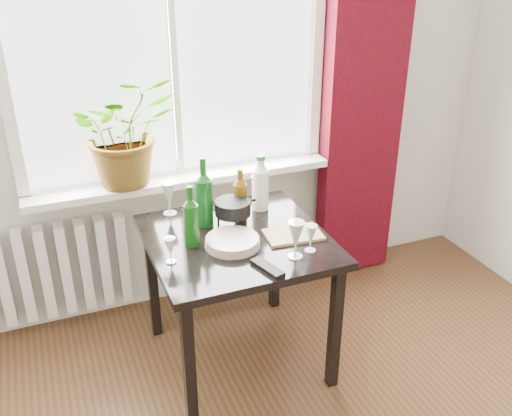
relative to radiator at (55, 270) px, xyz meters
name	(u,v)px	position (x,y,z in m)	size (l,w,h in m)	color
window	(171,34)	(0.75, 0.04, 1.22)	(1.72, 0.08, 1.62)	white
windowsill	(183,179)	(0.75, -0.03, 0.44)	(1.72, 0.20, 0.04)	white
curtain	(365,78)	(1.87, -0.06, 0.92)	(0.50, 0.12, 2.56)	#38050D
radiator	(55,270)	(0.00, 0.00, 0.00)	(0.80, 0.10, 0.55)	white
table	(237,253)	(0.85, -0.63, 0.27)	(0.85, 0.85, 0.74)	black
potted_plant	(124,131)	(0.46, -0.02, 0.76)	(0.53, 0.46, 0.59)	#227920
wine_bottle_left	(191,216)	(0.63, -0.62, 0.51)	(0.07, 0.07, 0.30)	#0E430D
wine_bottle_right	(204,191)	(0.75, -0.44, 0.54)	(0.08, 0.08, 0.37)	#0D4614
bottle_amber	(240,194)	(0.94, -0.45, 0.50)	(0.07, 0.07, 0.28)	#67400B
cleaning_bottle	(260,182)	(1.07, -0.38, 0.52)	(0.09, 0.09, 0.31)	white
wineglass_front_right	(296,239)	(1.03, -0.90, 0.45)	(0.08, 0.08, 0.18)	silver
wineglass_far_right	(311,238)	(1.12, -0.88, 0.43)	(0.06, 0.06, 0.14)	silver
wineglass_back_center	(259,192)	(1.07, -0.38, 0.46)	(0.08, 0.08, 0.19)	silver
wineglass_back_left	(169,198)	(0.61, -0.26, 0.45)	(0.08, 0.08, 0.18)	white
wineglass_front_left	(170,250)	(0.50, -0.74, 0.42)	(0.05, 0.05, 0.12)	silver
plate_stack	(232,242)	(0.80, -0.70, 0.38)	(0.26, 0.26, 0.04)	beige
fondue_pot	(233,214)	(0.87, -0.51, 0.43)	(0.20, 0.18, 0.14)	black
tv_remote	(267,268)	(0.87, -0.95, 0.37)	(0.05, 0.18, 0.02)	black
cutting_board	(293,235)	(1.11, -0.72, 0.37)	(0.27, 0.18, 0.01)	olive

